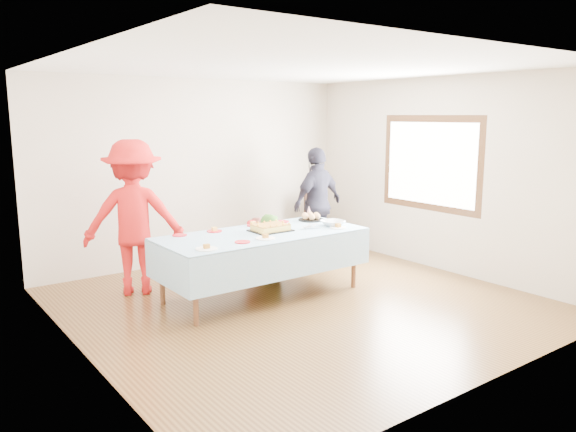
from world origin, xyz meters
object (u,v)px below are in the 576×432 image
object	(u,v)px
birthday_cake	(271,228)
dining_chair	(318,217)
party_table	(262,237)
adult_left	(134,218)

from	to	relation	value
birthday_cake	dining_chair	distance (m)	2.47
party_table	birthday_cake	size ratio (longest dim) A/B	5.28
party_table	dining_chair	world-z (taller)	dining_chair
party_table	dining_chair	xyz separation A→B (m)	(2.11, 1.49, -0.21)
birthday_cake	dining_chair	world-z (taller)	dining_chair
dining_chair	birthday_cake	bearing A→B (deg)	-131.99
birthday_cake	adult_left	distance (m)	1.67
dining_chair	adult_left	world-z (taller)	adult_left
adult_left	dining_chair	bearing A→B (deg)	-147.91
birthday_cake	dining_chair	xyz separation A→B (m)	(1.96, 1.46, -0.30)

